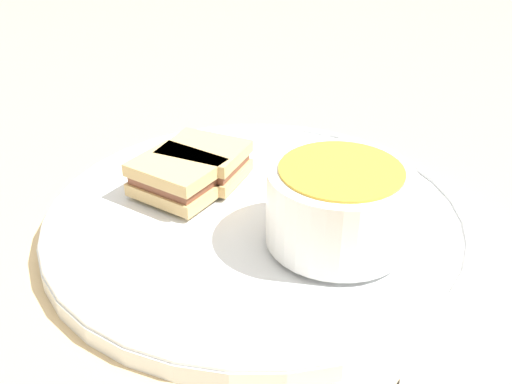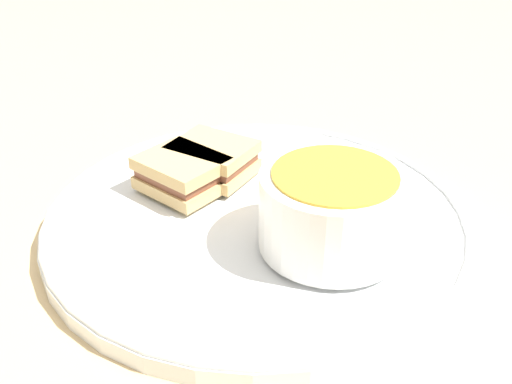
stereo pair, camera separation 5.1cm
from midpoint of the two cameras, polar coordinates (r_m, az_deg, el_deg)
The scene contains 6 objects.
ground_plane at distance 0.53m, azimuth -2.76°, elevation -3.51°, with size 2.40×2.40×0.00m, color #D1B27F.
plate at distance 0.52m, azimuth -2.79°, elevation -2.59°, with size 0.37×0.37×0.02m.
soup_bowl at distance 0.46m, azimuth 4.79°, elevation -1.29°, with size 0.11×0.11×0.06m.
spoon at distance 0.58m, azimuth 2.90°, elevation 2.41°, with size 0.03×0.11×0.01m.
sandwich_half_near at distance 0.57m, azimuth -7.50°, elevation 2.85°, with size 0.09×0.09×0.03m.
sandwich_half_far at distance 0.54m, azimuth -10.22°, elevation 1.31°, with size 0.09×0.09×0.03m.
Camera 1 is at (-0.21, -0.39, 0.30)m, focal length 42.00 mm.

